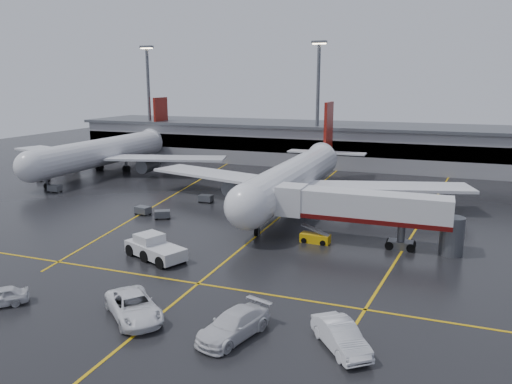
% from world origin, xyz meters
% --- Properties ---
extents(ground, '(220.00, 220.00, 0.00)m').
position_xyz_m(ground, '(0.00, 0.00, 0.00)').
color(ground, black).
rests_on(ground, ground).
extents(apron_line_centre, '(0.25, 90.00, 0.02)m').
position_xyz_m(apron_line_centre, '(0.00, 0.00, 0.01)').
color(apron_line_centre, gold).
rests_on(apron_line_centre, ground).
extents(apron_line_stop, '(60.00, 0.25, 0.02)m').
position_xyz_m(apron_line_stop, '(0.00, -22.00, 0.01)').
color(apron_line_stop, gold).
rests_on(apron_line_stop, ground).
extents(apron_line_left, '(9.99, 69.35, 0.02)m').
position_xyz_m(apron_line_left, '(-20.00, 10.00, 0.01)').
color(apron_line_left, gold).
rests_on(apron_line_left, ground).
extents(apron_line_right, '(7.57, 69.64, 0.02)m').
position_xyz_m(apron_line_right, '(18.00, 10.00, 0.01)').
color(apron_line_right, gold).
rests_on(apron_line_right, ground).
extents(terminal, '(122.00, 19.00, 8.60)m').
position_xyz_m(terminal, '(0.00, 47.93, 4.32)').
color(terminal, gray).
rests_on(terminal, ground).
extents(light_mast_left, '(3.00, 1.20, 25.45)m').
position_xyz_m(light_mast_left, '(-45.00, 42.00, 14.47)').
color(light_mast_left, '#595B60').
rests_on(light_mast_left, ground).
extents(light_mast_mid, '(3.00, 1.20, 25.45)m').
position_xyz_m(light_mast_mid, '(-5.00, 42.00, 14.47)').
color(light_mast_mid, '#595B60').
rests_on(light_mast_mid, ground).
extents(main_airliner, '(48.80, 45.60, 14.10)m').
position_xyz_m(main_airliner, '(0.00, 9.70, 4.21)').
color(main_airliner, silver).
rests_on(main_airliner, ground).
extents(second_airliner, '(48.80, 45.60, 14.10)m').
position_xyz_m(second_airliner, '(-42.00, 21.70, 4.21)').
color(second_airliner, silver).
rests_on(second_airliner, ground).
extents(jet_bridge, '(19.90, 3.40, 6.05)m').
position_xyz_m(jet_bridge, '(11.87, -6.00, 3.93)').
color(jet_bridge, silver).
rests_on(jet_bridge, ground).
extents(pushback_tractor, '(7.52, 5.29, 2.49)m').
position_xyz_m(pushback_tractor, '(-7.11, -17.67, 0.99)').
color(pushback_tractor, silver).
rests_on(pushback_tractor, ground).
extents(belt_loader, '(3.34, 1.72, 2.06)m').
position_xyz_m(belt_loader, '(6.93, -7.11, 0.51)').
color(belt_loader, '#E1A90A').
rests_on(belt_loader, ground).
extents(service_van_a, '(7.11, 6.69, 1.86)m').
position_xyz_m(service_van_a, '(-1.54, -29.53, 0.93)').
color(service_van_a, white).
rests_on(service_van_a, ground).
extents(service_van_b, '(4.29, 6.78, 1.83)m').
position_xyz_m(service_van_b, '(6.62, -29.50, 0.91)').
color(service_van_b, silver).
rests_on(service_van_b, ground).
extents(service_van_c, '(5.00, 5.64, 1.85)m').
position_xyz_m(service_van_c, '(13.94, -28.45, 0.93)').
color(service_van_c, silver).
rests_on(service_van_c, ground).
extents(baggage_cart_a, '(2.38, 2.13, 1.12)m').
position_xyz_m(baggage_cart_a, '(-14.11, -4.51, 0.63)').
color(baggage_cart_a, '#595B60').
rests_on(baggage_cart_a, ground).
extents(baggage_cart_b, '(2.19, 1.61, 1.12)m').
position_xyz_m(baggage_cart_b, '(-17.66, -3.60, 0.63)').
color(baggage_cart_b, '#595B60').
rests_on(baggage_cart_b, ground).
extents(baggage_cart_c, '(2.03, 1.35, 1.12)m').
position_xyz_m(baggage_cart_c, '(-12.80, 5.61, 0.63)').
color(baggage_cart_c, '#595B60').
rests_on(baggage_cart_c, ground).
extents(baggage_cart_d, '(2.22, 1.67, 1.12)m').
position_xyz_m(baggage_cart_d, '(-47.12, 9.66, 0.63)').
color(baggage_cart_d, '#595B60').
rests_on(baggage_cart_d, ground).
extents(baggage_cart_e, '(2.01, 1.31, 1.12)m').
position_xyz_m(baggage_cart_e, '(-38.86, 3.38, 0.63)').
color(baggage_cart_e, '#595B60').
rests_on(baggage_cart_e, ground).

